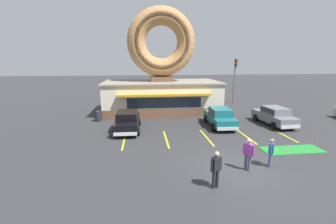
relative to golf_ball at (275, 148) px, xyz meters
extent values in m
plane|color=#2D2D30|center=(-3.34, -2.31, -0.05)|extent=(160.00, 160.00, 0.00)
cube|color=brown|center=(-6.24, 11.69, 0.40)|extent=(12.00, 6.00, 0.90)
cube|color=beige|center=(-6.24, 11.69, 2.00)|extent=(12.00, 6.00, 2.30)
cube|color=gray|center=(-6.24, 11.69, 3.23)|extent=(12.30, 6.30, 0.16)
cube|color=orange|center=(-6.24, 8.39, 2.30)|extent=(9.00, 0.60, 0.20)
cube|color=#232D3D|center=(-6.24, 8.68, 1.50)|extent=(7.20, 0.03, 1.00)
cube|color=brown|center=(-6.24, 11.69, 3.56)|extent=(2.40, 1.80, 0.50)
torus|color=#B27F4C|center=(-6.24, 11.69, 7.36)|extent=(7.10, 1.90, 7.10)
torus|color=#936038|center=(-6.24, 11.26, 7.36)|extent=(6.25, 1.05, 6.24)
cube|color=#1E842D|center=(0.96, -0.25, -0.04)|extent=(3.82, 1.36, 0.03)
torus|color=#A5724C|center=(2.33, -0.20, 0.00)|extent=(0.13, 0.13, 0.04)
torus|color=#D8667F|center=(0.55, -0.38, 0.00)|extent=(0.13, 0.13, 0.04)
torus|color=#A5724C|center=(0.38, -0.37, 0.00)|extent=(0.13, 0.13, 0.04)
torus|color=#D8667F|center=(1.07, 0.24, 0.00)|extent=(0.13, 0.13, 0.04)
torus|color=#D17F47|center=(0.79, -0.55, 0.00)|extent=(0.13, 0.13, 0.04)
torus|color=#E5C666|center=(-0.09, -0.28, 0.00)|extent=(0.13, 0.13, 0.04)
sphere|color=white|center=(0.00, 0.00, 0.00)|extent=(0.04, 0.04, 0.04)
cylinder|color=silver|center=(2.62, -0.31, 0.25)|extent=(0.01, 0.01, 0.55)
cube|color=red|center=(2.68, -0.31, 0.48)|extent=(0.12, 0.01, 0.08)
cube|color=slate|center=(3.07, 5.37, 0.61)|extent=(1.97, 4.48, 0.68)
cube|color=slate|center=(3.07, 5.22, 1.25)|extent=(1.66, 2.17, 0.60)
cube|color=#232D3D|center=(3.07, 5.22, 1.27)|extent=(1.68, 2.09, 0.36)
cube|color=silver|center=(2.96, 7.59, 0.37)|extent=(1.67, 0.18, 0.24)
cube|color=silver|center=(3.17, 3.14, 0.37)|extent=(1.67, 0.18, 0.24)
cylinder|color=black|center=(2.12, 6.69, 0.27)|extent=(0.25, 0.65, 0.64)
cylinder|color=black|center=(3.88, 6.77, 0.27)|extent=(0.25, 0.65, 0.64)
cylinder|color=black|center=(2.25, 3.96, 0.27)|extent=(0.25, 0.65, 0.64)
cylinder|color=black|center=(4.01, 4.05, 0.27)|extent=(0.25, 0.65, 0.64)
cube|color=black|center=(-9.60, 5.13, 0.61)|extent=(1.86, 4.44, 0.68)
cube|color=black|center=(-9.61, 4.98, 1.25)|extent=(1.61, 2.13, 0.60)
cube|color=#232D3D|center=(-9.61, 4.98, 1.27)|extent=(1.63, 2.05, 0.36)
cube|color=silver|center=(-9.56, 7.36, 0.37)|extent=(1.67, 0.14, 0.24)
cube|color=silver|center=(-9.65, 2.90, 0.37)|extent=(1.67, 0.14, 0.24)
cylinder|color=black|center=(-10.45, 6.51, 0.27)|extent=(0.23, 0.64, 0.64)
cylinder|color=black|center=(-8.69, 6.47, 0.27)|extent=(0.23, 0.64, 0.64)
cylinder|color=black|center=(-10.51, 3.78, 0.27)|extent=(0.23, 0.64, 0.64)
cylinder|color=black|center=(-8.75, 3.74, 0.27)|extent=(0.23, 0.64, 0.64)
cube|color=#196066|center=(-1.80, 5.48, 0.61)|extent=(1.97, 4.48, 0.68)
cube|color=#196066|center=(-1.81, 5.34, 1.25)|extent=(1.66, 2.17, 0.60)
cube|color=#232D3D|center=(-1.81, 5.34, 1.27)|extent=(1.68, 2.09, 0.36)
cube|color=silver|center=(-1.69, 7.71, 0.37)|extent=(1.67, 0.18, 0.24)
cube|color=silver|center=(-1.91, 3.26, 0.37)|extent=(1.67, 0.18, 0.24)
cylinder|color=black|center=(-2.61, 6.89, 0.27)|extent=(0.25, 0.65, 0.64)
cylinder|color=black|center=(-0.86, 6.80, 0.27)|extent=(0.25, 0.65, 0.64)
cylinder|color=black|center=(-2.75, 4.17, 0.27)|extent=(0.25, 0.65, 0.64)
cylinder|color=black|center=(-0.99, 4.08, 0.27)|extent=(0.25, 0.65, 0.64)
cylinder|color=#474C66|center=(-1.66, -2.14, 0.33)|extent=(0.15, 0.15, 0.76)
cylinder|color=#474C66|center=(-1.78, -2.30, 0.33)|extent=(0.15, 0.15, 0.76)
cube|color=#33478C|center=(-1.72, -2.22, 0.99)|extent=(0.41, 0.45, 0.56)
cylinder|color=#33478C|center=(-1.58, -2.01, 0.96)|extent=(0.10, 0.10, 0.51)
cylinder|color=#33478C|center=(-1.86, -2.43, 0.96)|extent=(0.10, 0.10, 0.51)
sphere|color=#9E7051|center=(-1.72, -2.22, 1.40)|extent=(0.20, 0.20, 0.20)
cylinder|color=#474C66|center=(-3.17, -2.40, 0.37)|extent=(0.15, 0.15, 0.84)
cylinder|color=#474C66|center=(-3.06, -2.57, 0.37)|extent=(0.15, 0.15, 0.84)
cube|color=#8C3393|center=(-3.11, -2.49, 1.10)|extent=(0.42, 0.45, 0.62)
cylinder|color=#8C3393|center=(-3.26, -2.28, 1.07)|extent=(0.10, 0.10, 0.57)
cylinder|color=#8C3393|center=(-2.97, -2.69, 1.07)|extent=(0.10, 0.10, 0.57)
sphere|color=tan|center=(-3.11, -2.49, 1.55)|extent=(0.23, 0.23, 0.23)
cylinder|color=#232328|center=(-5.36, -3.92, 0.37)|extent=(0.15, 0.15, 0.84)
cylinder|color=#232328|center=(-5.18, -3.85, 0.37)|extent=(0.15, 0.15, 0.84)
cube|color=black|center=(-5.27, -3.88, 1.10)|extent=(0.44, 0.36, 0.62)
cylinder|color=black|center=(-5.50, -3.97, 1.07)|extent=(0.10, 0.10, 0.57)
cylinder|color=black|center=(-5.04, -3.80, 1.07)|extent=(0.10, 0.10, 0.57)
sphere|color=tan|center=(-5.27, -3.88, 1.55)|extent=(0.23, 0.23, 0.23)
cylinder|color=#232833|center=(-12.48, 8.30, 0.42)|extent=(0.56, 0.56, 0.95)
torus|color=black|center=(-12.48, 8.30, 0.90)|extent=(0.57, 0.57, 0.05)
cylinder|color=#595B60|center=(3.43, 15.17, 2.85)|extent=(0.16, 0.16, 5.80)
cube|color=black|center=(3.43, 14.99, 5.20)|extent=(0.28, 0.24, 0.90)
sphere|color=red|center=(3.43, 14.87, 5.50)|extent=(0.18, 0.18, 0.18)
sphere|color=orange|center=(3.43, 14.87, 5.20)|extent=(0.18, 0.18, 0.18)
sphere|color=green|center=(3.43, 14.87, 4.90)|extent=(0.18, 0.18, 0.18)
cube|color=yellow|center=(-9.75, 2.69, -0.05)|extent=(0.12, 3.60, 0.01)
cube|color=yellow|center=(-6.75, 2.69, -0.05)|extent=(0.12, 3.60, 0.01)
cube|color=yellow|center=(-3.75, 2.69, -0.05)|extent=(0.12, 3.60, 0.01)
cube|color=yellow|center=(-0.75, 2.69, -0.05)|extent=(0.12, 3.60, 0.01)
cube|color=yellow|center=(2.25, 2.69, -0.05)|extent=(0.12, 3.60, 0.01)
camera|label=1|loc=(-8.40, -12.57, 5.45)|focal=24.00mm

